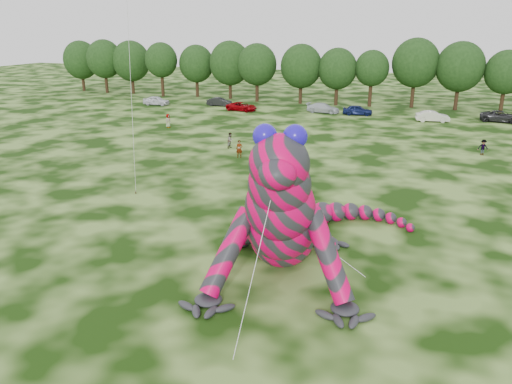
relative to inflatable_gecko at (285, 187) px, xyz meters
The scene contains 27 objects.
ground 5.50m from the inflatable_gecko, 169.35° to the right, with size 240.00×240.00×0.00m, color #16330A.
inflatable_gecko is the anchor object (origin of this frame).
tree_0 82.53m from the inflatable_gecko, 134.80° to the left, with size 6.91×6.22×9.51m, color black, non-canonical shape.
tree_1 77.41m from the inflatable_gecko, 132.16° to the left, with size 6.74×6.07×9.81m, color black, non-canonical shape.
tree_2 74.48m from the inflatable_gecko, 128.75° to the left, with size 7.04×6.34×9.64m, color black, non-canonical shape.
tree_3 68.75m from the inflatable_gecko, 124.88° to the left, with size 5.81×5.23×9.44m, color black, non-canonical shape.
tree_4 66.88m from the inflatable_gecko, 119.80° to the left, with size 6.22×5.60×9.06m, color black, non-canonical shape.
tree_5 63.65m from the inflatable_gecko, 114.83° to the left, with size 7.16×6.44×9.80m, color black, non-canonical shape.
tree_6 59.87m from the inflatable_gecko, 110.69° to the left, with size 6.52×5.86×9.49m, color black, non-canonical shape.
tree_7 57.77m from the inflatable_gecko, 103.70° to the left, with size 6.68×6.01×9.48m, color black, non-canonical shape.
tree_8 56.85m from the inflatable_gecko, 97.90° to the left, with size 6.14×5.53×8.94m, color black, non-canonical shape.
tree_9 56.73m from the inflatable_gecko, 92.56° to the left, with size 5.27×4.74×8.68m, color black, non-canonical shape.
tree_10 58.04m from the inflatable_gecko, 86.25° to the left, with size 7.09×6.38×10.50m, color black, non-canonical shape.
tree_11 58.42m from the inflatable_gecko, 79.96° to the left, with size 7.01×6.31×10.07m, color black, non-canonical shape.
tree_12 59.38m from the inflatable_gecko, 73.95° to the left, with size 5.99×5.39×8.97m, color black, non-canonical shape.
car_0 58.49m from the inflatable_gecko, 126.89° to the left, with size 1.71×4.26×1.45m, color silver.
car_1 55.40m from the inflatable_gecko, 117.04° to the left, with size 1.39×3.99×1.32m, color black.
car_2 50.23m from the inflatable_gecko, 113.60° to the left, with size 2.16×4.69×1.30m, color #8F0208.
car_3 49.13m from the inflatable_gecko, 99.62° to the left, with size 1.95×4.79×1.39m, color silver.
car_4 48.17m from the inflatable_gecko, 93.70° to the left, with size 1.68×4.18×1.43m, color #0E1745.
car_5 46.68m from the inflatable_gecko, 81.27° to the left, with size 1.51×4.33×1.43m, color silver.
car_6 51.41m from the inflatable_gecko, 72.23° to the left, with size 2.42×5.25×1.46m, color #242427.
spectator_2 31.25m from the inflatable_gecko, 67.22° to the left, with size 1.01×0.58×1.56m, color gray.
spectator_1 26.53m from the inflatable_gecko, 118.51° to the left, with size 0.79×0.62×1.63m, color gray.
spectator_5 15.61m from the inflatable_gecko, 101.80° to the left, with size 1.60×0.51×1.73m, color gray.
spectator_4 39.33m from the inflatable_gecko, 128.07° to the left, with size 0.82×0.54×1.68m, color gray.
spectator_0 22.44m from the inflatable_gecko, 117.48° to the left, with size 0.62×0.41×1.71m, color gray.
Camera 1 is at (10.45, -23.30, 12.14)m, focal length 35.00 mm.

